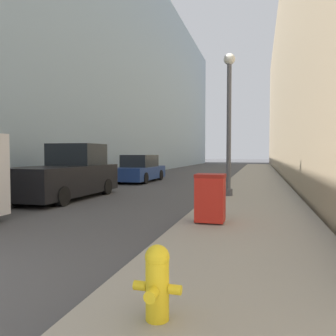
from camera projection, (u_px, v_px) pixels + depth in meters
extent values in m
cube|color=gray|center=(256.00, 181.00, 19.47)|extent=(3.17, 60.00, 0.13)
cube|color=#849EB2|center=(91.00, 76.00, 30.90)|extent=(12.00, 60.00, 18.08)
cylinder|color=yellow|center=(157.00, 290.00, 3.04)|extent=(0.22, 0.22, 0.55)
sphere|color=yellow|center=(157.00, 257.00, 3.03)|extent=(0.23, 0.23, 0.23)
cylinder|color=yellow|center=(157.00, 250.00, 3.03)|extent=(0.06, 0.06, 0.05)
cylinder|color=yellow|center=(151.00, 295.00, 2.88)|extent=(0.11, 0.12, 0.11)
cylinder|color=yellow|center=(140.00, 286.00, 3.09)|extent=(0.12, 0.09, 0.09)
cylinder|color=yellow|center=(175.00, 290.00, 3.00)|extent=(0.12, 0.09, 0.09)
cube|color=red|center=(210.00, 199.00, 7.34)|extent=(0.63, 0.54, 0.98)
cube|color=maroon|center=(210.00, 176.00, 7.31)|extent=(0.65, 0.55, 0.08)
cylinder|color=black|center=(200.00, 216.00, 7.65)|extent=(0.05, 0.16, 0.16)
cylinder|color=black|center=(223.00, 218.00, 7.50)|extent=(0.05, 0.16, 0.16)
cylinder|color=#4C4C51|center=(228.00, 192.00, 12.07)|extent=(0.31, 0.31, 0.25)
cylinder|color=#4C4C51|center=(229.00, 130.00, 11.97)|extent=(0.16, 0.16, 4.81)
sphere|color=silver|center=(229.00, 59.00, 11.86)|extent=(0.41, 0.41, 0.41)
cube|color=black|center=(64.00, 180.00, 12.16)|extent=(1.99, 5.04, 1.05)
cube|color=black|center=(77.00, 155.00, 12.96)|extent=(1.83, 1.61, 0.84)
cylinder|color=black|center=(67.00, 185.00, 13.93)|extent=(0.24, 0.64, 0.64)
cylinder|color=black|center=(106.00, 187.00, 13.43)|extent=(0.24, 0.64, 0.64)
cylinder|color=black|center=(13.00, 194.00, 10.92)|extent=(0.24, 0.64, 0.64)
cylinder|color=black|center=(62.00, 196.00, 10.42)|extent=(0.24, 0.64, 0.64)
cube|color=navy|center=(140.00, 173.00, 19.63)|extent=(1.77, 4.77, 0.73)
cube|color=#1E2328|center=(140.00, 161.00, 19.60)|extent=(1.56, 2.48, 0.71)
cylinder|color=black|center=(136.00, 175.00, 21.24)|extent=(0.24, 0.64, 0.64)
cylinder|color=black|center=(160.00, 175.00, 20.80)|extent=(0.24, 0.64, 0.64)
cylinder|color=black|center=(118.00, 178.00, 18.48)|extent=(0.24, 0.64, 0.64)
cylinder|color=black|center=(145.00, 178.00, 18.04)|extent=(0.24, 0.64, 0.64)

